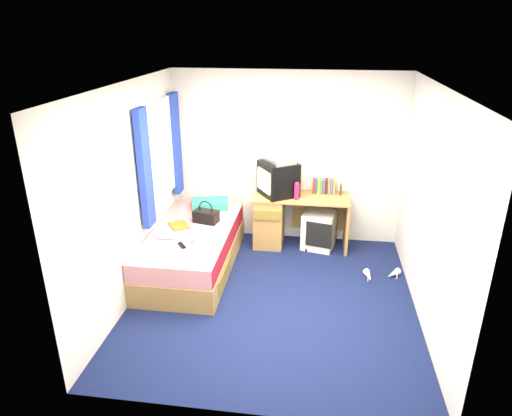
# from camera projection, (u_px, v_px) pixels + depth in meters

# --- Properties ---
(ground) EXTENTS (3.40, 3.40, 0.00)m
(ground) POSITION_uv_depth(u_px,v_px,m) (273.00, 299.00, 5.27)
(ground) COLOR #0C1438
(ground) RESTS_ON ground
(room_shell) EXTENTS (3.40, 3.40, 3.40)m
(room_shell) POSITION_uv_depth(u_px,v_px,m) (275.00, 179.00, 4.73)
(room_shell) COLOR white
(room_shell) RESTS_ON ground
(bed) EXTENTS (1.01, 2.00, 0.54)m
(bed) POSITION_uv_depth(u_px,v_px,m) (193.00, 249.00, 5.84)
(bed) COLOR #A88246
(bed) RESTS_ON ground
(pillow) EXTENTS (0.55, 0.42, 0.11)m
(pillow) POSITION_uv_depth(u_px,v_px,m) (210.00, 204.00, 6.42)
(pillow) COLOR #1865A1
(pillow) RESTS_ON bed
(desk) EXTENTS (1.30, 0.55, 0.75)m
(desk) POSITION_uv_depth(u_px,v_px,m) (282.00, 218.00, 6.44)
(desk) COLOR #A88246
(desk) RESTS_ON ground
(storage_cube) EXTENTS (0.50, 0.50, 0.53)m
(storage_cube) POSITION_uv_depth(u_px,v_px,m) (319.00, 230.00, 6.40)
(storage_cube) COLOR silver
(storage_cube) RESTS_ON ground
(crt_tv) EXTENTS (0.62, 0.63, 0.47)m
(crt_tv) POSITION_uv_depth(u_px,v_px,m) (278.00, 179.00, 6.23)
(crt_tv) COLOR black
(crt_tv) RESTS_ON desk
(vcr) EXTENTS (0.50, 0.53, 0.08)m
(vcr) POSITION_uv_depth(u_px,v_px,m) (279.00, 159.00, 6.13)
(vcr) COLOR #ABABAD
(vcr) RESTS_ON crt_tv
(book_row) EXTENTS (0.31, 0.13, 0.20)m
(book_row) POSITION_uv_depth(u_px,v_px,m) (324.00, 186.00, 6.35)
(book_row) COLOR maroon
(book_row) RESTS_ON desk
(picture_frame) EXTENTS (0.03, 0.12, 0.14)m
(picture_frame) POSITION_uv_depth(u_px,v_px,m) (341.00, 189.00, 6.31)
(picture_frame) COLOR #322110
(picture_frame) RESTS_ON desk
(pink_water_bottle) EXTENTS (0.08, 0.08, 0.22)m
(pink_water_bottle) POSITION_uv_depth(u_px,v_px,m) (297.00, 192.00, 6.11)
(pink_water_bottle) COLOR #CD1D4D
(pink_water_bottle) RESTS_ON desk
(aerosol_can) EXTENTS (0.06, 0.06, 0.17)m
(aerosol_can) POSITION_uv_depth(u_px,v_px,m) (293.00, 188.00, 6.32)
(aerosol_can) COLOR silver
(aerosol_can) RESTS_ON desk
(handbag) EXTENTS (0.35, 0.25, 0.29)m
(handbag) POSITION_uv_depth(u_px,v_px,m) (206.00, 216.00, 5.94)
(handbag) COLOR black
(handbag) RESTS_ON bed
(towel) EXTENTS (0.36, 0.31, 0.11)m
(towel) POSITION_uv_depth(u_px,v_px,m) (208.00, 236.00, 5.45)
(towel) COLOR white
(towel) RESTS_ON bed
(magazine) EXTENTS (0.33, 0.35, 0.01)m
(magazine) POSITION_uv_depth(u_px,v_px,m) (179.00, 225.00, 5.85)
(magazine) COLOR gold
(magazine) RESTS_ON bed
(water_bottle) EXTENTS (0.21, 0.10, 0.07)m
(water_bottle) POSITION_uv_depth(u_px,v_px,m) (168.00, 236.00, 5.49)
(water_bottle) COLOR white
(water_bottle) RESTS_ON bed
(colour_swatch_fan) EXTENTS (0.23, 0.09, 0.01)m
(colour_swatch_fan) POSITION_uv_depth(u_px,v_px,m) (189.00, 252.00, 5.18)
(colour_swatch_fan) COLOR gold
(colour_swatch_fan) RESTS_ON bed
(remote_control) EXTENTS (0.13, 0.16, 0.02)m
(remote_control) POSITION_uv_depth(u_px,v_px,m) (182.00, 245.00, 5.32)
(remote_control) COLOR black
(remote_control) RESTS_ON bed
(window_assembly) EXTENTS (0.11, 1.42, 1.40)m
(window_assembly) POSITION_uv_depth(u_px,v_px,m) (160.00, 154.00, 5.76)
(window_assembly) COLOR silver
(window_assembly) RESTS_ON room_shell
(white_heels) EXTENTS (0.48, 0.32, 0.09)m
(white_heels) POSITION_uv_depth(u_px,v_px,m) (381.00, 275.00, 5.69)
(white_heels) COLOR white
(white_heels) RESTS_ON ground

